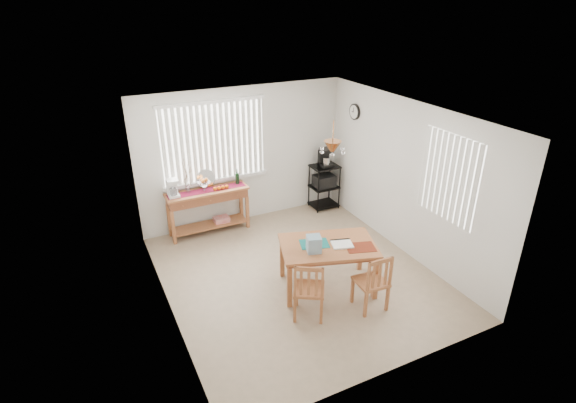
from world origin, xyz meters
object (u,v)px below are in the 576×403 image
chair_left (309,290)px  chair_right (372,282)px  cart_items (325,157)px  sideboard (208,201)px  wire_cart (324,183)px  dining_table (328,250)px

chair_left → chair_right: (0.88, -0.23, -0.00)m
cart_items → chair_right: (-1.08, -3.18, -0.65)m
sideboard → chair_right: (1.36, -3.20, -0.19)m
sideboard → wire_cart: (2.45, -0.03, -0.08)m
dining_table → chair_right: (0.30, -0.72, -0.22)m
chair_left → chair_right: chair_left is taller
sideboard → dining_table: size_ratio=0.94×
cart_items → chair_left: 3.60m
sideboard → chair_right: bearing=-66.9°
sideboard → wire_cart: size_ratio=1.63×
sideboard → dining_table: (1.07, -2.47, 0.02)m
chair_right → cart_items: bearing=71.2°
wire_cart → chair_left: size_ratio=1.02×
sideboard → cart_items: size_ratio=3.96×
cart_items → chair_left: cart_items is taller
sideboard → wire_cart: 2.45m
cart_items → chair_right: cart_items is taller
sideboard → wire_cart: wire_cart is taller
wire_cart → dining_table: wire_cart is taller
sideboard → chair_left: chair_left is taller
chair_left → wire_cart: bearing=56.2°
dining_table → wire_cart: bearing=60.6°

